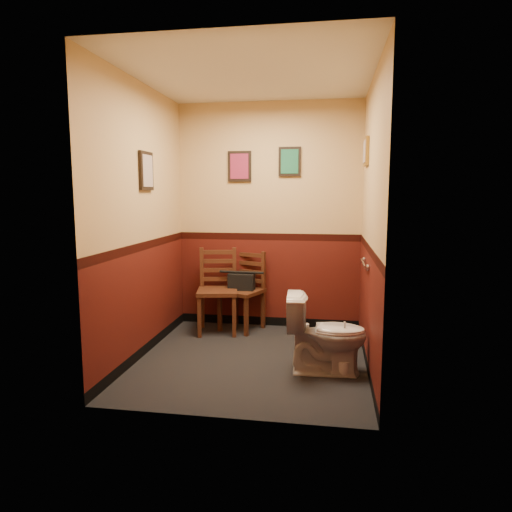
{
  "coord_description": "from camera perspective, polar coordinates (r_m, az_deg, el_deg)",
  "views": [
    {
      "loc": [
        0.73,
        -4.26,
        1.63
      ],
      "look_at": [
        0.0,
        0.25,
        1.0
      ],
      "focal_mm": 32.0,
      "sensor_mm": 36.0,
      "label": 1
    }
  ],
  "objects": [
    {
      "name": "framed_print_left",
      "position": [
        4.73,
        -13.54,
        10.3
      ],
      "size": [
        0.04,
        0.3,
        0.38
      ],
      "color": "black",
      "rests_on": "wall_left"
    },
    {
      "name": "wall_back",
      "position": [
        5.52,
        1.59,
        4.93
      ],
      "size": [
        2.2,
        0.0,
        2.7
      ],
      "primitive_type": "cube",
      "rotation": [
        1.57,
        0.0,
        0.0
      ],
      "color": "#4B130E",
      "rests_on": "ground"
    },
    {
      "name": "chair_right",
      "position": [
        5.5,
        -1.57,
        -4.34
      ],
      "size": [
        0.57,
        0.57,
        0.94
      ],
      "rotation": [
        0.0,
        0.0,
        -0.39
      ],
      "color": "#4D2717",
      "rests_on": "floor"
    },
    {
      "name": "wall_right",
      "position": [
        4.29,
        14.15,
        3.87
      ],
      "size": [
        0.0,
        2.4,
        2.7
      ],
      "primitive_type": "cube",
      "rotation": [
        1.57,
        0.0,
        -1.57
      ],
      "color": "#4B130E",
      "rests_on": "ground"
    },
    {
      "name": "toilet_brush",
      "position": [
        4.31,
        10.88,
        -13.38
      ],
      "size": [
        0.14,
        0.14,
        0.49
      ],
      "color": "silver",
      "rests_on": "floor"
    },
    {
      "name": "framed_print_right",
      "position": [
        4.89,
        13.58,
        12.56
      ],
      "size": [
        0.04,
        0.34,
        0.28
      ],
      "color": "olive",
      "rests_on": "wall_right"
    },
    {
      "name": "framed_print_back_b",
      "position": [
        5.48,
        4.23,
        11.7
      ],
      "size": [
        0.26,
        0.04,
        0.34
      ],
      "color": "black",
      "rests_on": "wall_back"
    },
    {
      "name": "wall_front",
      "position": [
        3.16,
        -4.22,
        2.76
      ],
      "size": [
        2.2,
        0.0,
        2.7
      ],
      "primitive_type": "cube",
      "rotation": [
        -1.57,
        0.0,
        0.0
      ],
      "color": "#4B130E",
      "rests_on": "ground"
    },
    {
      "name": "floor",
      "position": [
        4.62,
        -0.51,
        -12.81
      ],
      "size": [
        2.2,
        2.4,
        0.0
      ],
      "primitive_type": "cube",
      "color": "black",
      "rests_on": "ground"
    },
    {
      "name": "ceiling",
      "position": [
        4.46,
        -0.55,
        21.75
      ],
      "size": [
        2.2,
        2.4,
        0.0
      ],
      "primitive_type": "cube",
      "rotation": [
        3.14,
        0.0,
        0.0
      ],
      "color": "silver",
      "rests_on": "ground"
    },
    {
      "name": "handbag",
      "position": [
        5.44,
        -1.82,
        -3.21
      ],
      "size": [
        0.31,
        0.17,
        0.22
      ],
      "rotation": [
        0.0,
        0.0,
        -0.04
      ],
      "color": "black",
      "rests_on": "chair_right"
    },
    {
      "name": "tp_stack",
      "position": [
        5.45,
        5.43,
        -7.71
      ],
      "size": [
        0.23,
        0.14,
        0.41
      ],
      "color": "silver",
      "rests_on": "floor"
    },
    {
      "name": "toilet",
      "position": [
        4.25,
        8.76,
        -9.66
      ],
      "size": [
        0.75,
        0.44,
        0.72
      ],
      "primitive_type": "imported",
      "rotation": [
        0.0,
        0.0,
        1.62
      ],
      "color": "white",
      "rests_on": "floor"
    },
    {
      "name": "grab_bar",
      "position": [
        4.57,
        13.34,
        -0.91
      ],
      "size": [
        0.05,
        0.56,
        0.06
      ],
      "color": "silver",
      "rests_on": "wall_right"
    },
    {
      "name": "wall_left",
      "position": [
        4.65,
        -14.06,
        4.16
      ],
      "size": [
        0.0,
        2.4,
        2.7
      ],
      "primitive_type": "cube",
      "rotation": [
        1.57,
        0.0,
        1.57
      ],
      "color": "#4B130E",
      "rests_on": "ground"
    },
    {
      "name": "chair_left",
      "position": [
        5.41,
        -4.81,
        -4.32
      ],
      "size": [
        0.54,
        0.54,
        0.98
      ],
      "rotation": [
        0.0,
        0.0,
        0.19
      ],
      "color": "#4D2717",
      "rests_on": "floor"
    },
    {
      "name": "framed_print_back_a",
      "position": [
        5.56,
        -2.07,
        11.14
      ],
      "size": [
        0.28,
        0.04,
        0.36
      ],
      "color": "black",
      "rests_on": "wall_back"
    }
  ]
}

